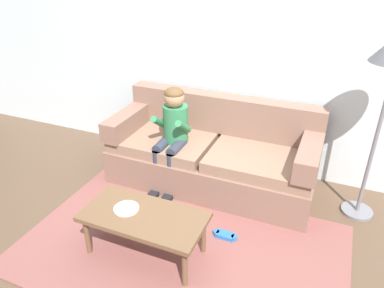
{
  "coord_description": "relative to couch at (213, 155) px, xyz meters",
  "views": [
    {
      "loc": [
        1.02,
        -2.41,
        2.29
      ],
      "look_at": [
        -0.19,
        0.45,
        0.65
      ],
      "focal_mm": 33.93,
      "sensor_mm": 36.0,
      "label": 1
    }
  ],
  "objects": [
    {
      "name": "plate",
      "position": [
        -0.31,
        -1.25,
        0.08
      ],
      "size": [
        0.21,
        0.21,
        0.01
      ],
      "primitive_type": "cylinder",
      "color": "white",
      "rests_on": "coffee_table"
    },
    {
      "name": "wall_back",
      "position": [
        0.11,
        0.55,
        1.06
      ],
      "size": [
        8.0,
        0.1,
        2.8
      ],
      "primitive_type": "cube",
      "color": "silver",
      "rests_on": "ground"
    },
    {
      "name": "toy_controller",
      "position": [
        0.43,
        -0.83,
        -0.31
      ],
      "size": [
        0.23,
        0.09,
        0.05
      ],
      "rotation": [
        0.0,
        0.0,
        0.07
      ],
      "color": "blue",
      "rests_on": "ground"
    },
    {
      "name": "person_child",
      "position": [
        -0.38,
        -0.2,
        0.33
      ],
      "size": [
        0.34,
        0.58,
        1.1
      ],
      "color": "#337A4C",
      "rests_on": "ground"
    },
    {
      "name": "area_rug",
      "position": [
        0.11,
        -1.1,
        -0.33
      ],
      "size": [
        2.76,
        1.74,
        0.01
      ],
      "primitive_type": "cube",
      "color": "brown",
      "rests_on": "ground"
    },
    {
      "name": "ground",
      "position": [
        0.11,
        -0.85,
        -0.34
      ],
      "size": [
        10.0,
        10.0,
        0.0
      ],
      "primitive_type": "plane",
      "color": "brown"
    },
    {
      "name": "donut",
      "position": [
        -0.31,
        -1.25,
        0.1
      ],
      "size": [
        0.16,
        0.16,
        0.04
      ],
      "primitive_type": "torus",
      "rotation": [
        0.0,
        0.0,
        2.7
      ],
      "color": "beige",
      "rests_on": "plate"
    },
    {
      "name": "couch",
      "position": [
        0.0,
        0.0,
        0.0
      ],
      "size": [
        2.18,
        0.9,
        0.92
      ],
      "color": "#846051",
      "rests_on": "ground"
    },
    {
      "name": "coffee_table",
      "position": [
        -0.14,
        -1.26,
        0.03
      ],
      "size": [
        1.01,
        0.51,
        0.41
      ],
      "color": "brown",
      "rests_on": "ground"
    }
  ]
}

